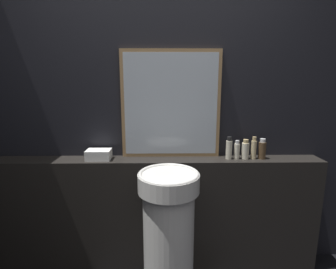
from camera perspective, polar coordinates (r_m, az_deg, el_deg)
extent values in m
cube|color=black|center=(2.02, -2.19, 5.40)|extent=(8.00, 0.06, 2.50)
cube|color=black|center=(2.14, -2.09, -16.87)|extent=(2.45, 0.20, 0.89)
cylinder|color=silver|center=(1.86, 0.13, -23.52)|extent=(0.33, 0.33, 0.80)
cylinder|color=silver|center=(1.64, 0.14, -10.42)|extent=(0.38, 0.38, 0.11)
torus|color=silver|center=(1.62, 0.14, -8.59)|extent=(0.38, 0.38, 0.02)
cube|color=#937047|center=(1.97, 0.62, 6.55)|extent=(0.74, 0.03, 0.80)
cube|color=#B2BCC6|center=(1.96, 0.62, 6.52)|extent=(0.69, 0.02, 0.75)
cube|color=white|center=(2.02, -14.84, -4.25)|extent=(0.18, 0.12, 0.07)
cylinder|color=beige|center=(2.01, 13.12, -3.27)|extent=(0.05, 0.05, 0.14)
cylinder|color=black|center=(1.99, 13.24, -0.91)|extent=(0.03, 0.03, 0.03)
cylinder|color=beige|center=(2.03, 14.75, -3.55)|extent=(0.04, 0.04, 0.12)
cylinder|color=silver|center=(2.01, 14.85, -1.61)|extent=(0.03, 0.03, 0.03)
cylinder|color=beige|center=(2.04, 16.46, -3.44)|extent=(0.05, 0.05, 0.12)
cylinder|color=tan|center=(2.02, 16.58, -1.42)|extent=(0.04, 0.04, 0.03)
cylinder|color=#C6B284|center=(2.06, 18.14, -3.18)|extent=(0.04, 0.04, 0.14)
cylinder|color=tan|center=(2.04, 18.29, -0.90)|extent=(0.03, 0.03, 0.03)
cylinder|color=#4C3823|center=(2.08, 19.80, -3.30)|extent=(0.06, 0.06, 0.13)
cylinder|color=silver|center=(2.07, 19.95, -1.24)|extent=(0.04, 0.04, 0.03)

